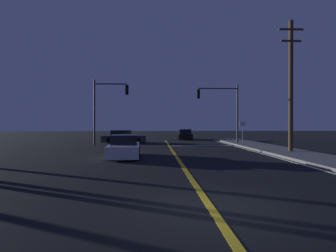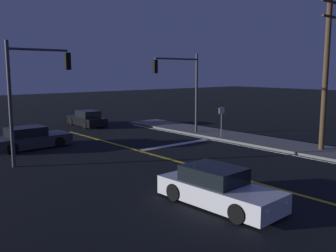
{
  "view_description": "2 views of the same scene",
  "coord_description": "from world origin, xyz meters",
  "px_view_note": "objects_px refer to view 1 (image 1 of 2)",
  "views": [
    {
      "loc": [
        -1.33,
        -7.02,
        2.0
      ],
      "look_at": [
        -0.21,
        17.98,
        1.83
      ],
      "focal_mm": 32.02,
      "sensor_mm": 36.0,
      "label": 1
    },
    {
      "loc": [
        -12.71,
        2.5,
        4.68
      ],
      "look_at": [
        1.16,
        19.0,
        1.53
      ],
      "focal_mm": 40.05,
      "sensor_mm": 36.0,
      "label": 2
    }
  ],
  "objects_px": {
    "car_following_oncoming_black": "(185,135)",
    "traffic_signal_far_left": "(106,102)",
    "traffic_signal_near_right": "(223,104)",
    "utility_pole_right": "(291,84)",
    "street_sign_corner": "(243,129)",
    "car_side_waiting_charcoal": "(123,137)",
    "car_mid_block_white": "(124,147)"
  },
  "relations": [
    {
      "from": "car_side_waiting_charcoal",
      "to": "street_sign_corner",
      "type": "relative_size",
      "value": 2.12
    },
    {
      "from": "car_following_oncoming_black",
      "to": "traffic_signal_near_right",
      "type": "xyz_separation_m",
      "value": [
        2.92,
        -8.99,
        3.4
      ]
    },
    {
      "from": "car_following_oncoming_black",
      "to": "car_mid_block_white",
      "type": "distance_m",
      "value": 21.25
    },
    {
      "from": "car_side_waiting_charcoal",
      "to": "utility_pole_right",
      "type": "height_order",
      "value": "utility_pole_right"
    },
    {
      "from": "car_following_oncoming_black",
      "to": "traffic_signal_far_left",
      "type": "xyz_separation_m",
      "value": [
        -8.44,
        -10.39,
        3.46
      ]
    },
    {
      "from": "traffic_signal_near_right",
      "to": "street_sign_corner",
      "type": "xyz_separation_m",
      "value": [
        1.16,
        -2.8,
        -2.45
      ]
    },
    {
      "from": "car_mid_block_white",
      "to": "traffic_signal_far_left",
      "type": "xyz_separation_m",
      "value": [
        -2.7,
        10.07,
        3.46
      ]
    },
    {
      "from": "car_side_waiting_charcoal",
      "to": "car_mid_block_white",
      "type": "bearing_deg",
      "value": 3.47
    },
    {
      "from": "utility_pole_right",
      "to": "car_following_oncoming_black",
      "type": "bearing_deg",
      "value": 106.61
    },
    {
      "from": "car_following_oncoming_black",
      "to": "traffic_signal_far_left",
      "type": "bearing_deg",
      "value": -127.48
    },
    {
      "from": "car_side_waiting_charcoal",
      "to": "car_mid_block_white",
      "type": "distance_m",
      "value": 14.17
    },
    {
      "from": "traffic_signal_near_right",
      "to": "utility_pole_right",
      "type": "relative_size",
      "value": 0.65
    },
    {
      "from": "traffic_signal_near_right",
      "to": "traffic_signal_far_left",
      "type": "xyz_separation_m",
      "value": [
        -11.35,
        -1.4,
        0.07
      ]
    },
    {
      "from": "car_side_waiting_charcoal",
      "to": "traffic_signal_near_right",
      "type": "relative_size",
      "value": 0.8
    },
    {
      "from": "utility_pole_right",
      "to": "car_mid_block_white",
      "type": "bearing_deg",
      "value": -169.43
    },
    {
      "from": "car_following_oncoming_black",
      "to": "traffic_signal_near_right",
      "type": "distance_m",
      "value": 10.04
    },
    {
      "from": "car_mid_block_white",
      "to": "traffic_signal_near_right",
      "type": "xyz_separation_m",
      "value": [
        8.66,
        11.47,
        3.4
      ]
    },
    {
      "from": "car_following_oncoming_black",
      "to": "traffic_signal_far_left",
      "type": "height_order",
      "value": "traffic_signal_far_left"
    },
    {
      "from": "car_mid_block_white",
      "to": "car_following_oncoming_black",
      "type": "bearing_deg",
      "value": -108.53
    },
    {
      "from": "car_side_waiting_charcoal",
      "to": "traffic_signal_far_left",
      "type": "bearing_deg",
      "value": -19.02
    },
    {
      "from": "street_sign_corner",
      "to": "traffic_signal_near_right",
      "type": "bearing_deg",
      "value": 112.55
    },
    {
      "from": "car_side_waiting_charcoal",
      "to": "traffic_signal_far_left",
      "type": "relative_size",
      "value": 0.77
    },
    {
      "from": "traffic_signal_near_right",
      "to": "car_side_waiting_charcoal",
      "type": "bearing_deg",
      "value": -14.45
    },
    {
      "from": "car_side_waiting_charcoal",
      "to": "street_sign_corner",
      "type": "xyz_separation_m",
      "value": [
        11.34,
        -5.42,
        0.94
      ]
    },
    {
      "from": "car_following_oncoming_black",
      "to": "street_sign_corner",
      "type": "bearing_deg",
      "value": -69.32
    },
    {
      "from": "street_sign_corner",
      "to": "traffic_signal_far_left",
      "type": "bearing_deg",
      "value": 173.62
    },
    {
      "from": "utility_pole_right",
      "to": "street_sign_corner",
      "type": "bearing_deg",
      "value": 102.02
    },
    {
      "from": "car_following_oncoming_black",
      "to": "traffic_signal_far_left",
      "type": "distance_m",
      "value": 13.83
    },
    {
      "from": "car_mid_block_white",
      "to": "utility_pole_right",
      "type": "xyz_separation_m",
      "value": [
        11.22,
        2.09,
        4.16
      ]
    },
    {
      "from": "traffic_signal_far_left",
      "to": "utility_pole_right",
      "type": "bearing_deg",
      "value": -29.82
    },
    {
      "from": "car_mid_block_white",
      "to": "utility_pole_right",
      "type": "bearing_deg",
      "value": -172.28
    },
    {
      "from": "car_side_waiting_charcoal",
      "to": "street_sign_corner",
      "type": "bearing_deg",
      "value": 61.76
    }
  ]
}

